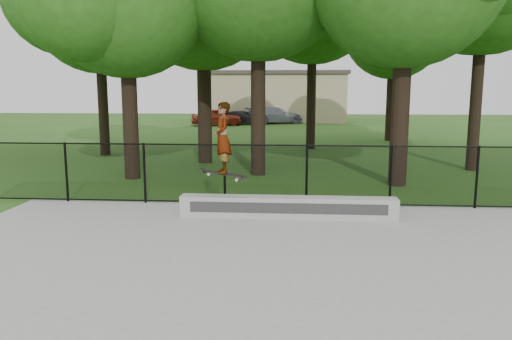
% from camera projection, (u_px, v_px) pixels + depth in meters
% --- Properties ---
extents(ground, '(100.00, 100.00, 0.00)m').
position_uv_depth(ground, '(318.00, 317.00, 6.38)').
color(ground, '#2B5116').
rests_on(ground, ground).
extents(concrete_slab, '(14.00, 12.00, 0.06)m').
position_uv_depth(concrete_slab, '(318.00, 315.00, 6.37)').
color(concrete_slab, gray).
rests_on(concrete_slab, ground).
extents(grind_ledge, '(4.76, 0.40, 0.47)m').
position_uv_depth(grind_ledge, '(288.00, 207.00, 10.98)').
color(grind_ledge, '#ACABA7').
rests_on(grind_ledge, concrete_slab).
extents(car_a, '(4.13, 2.56, 1.32)m').
position_uv_depth(car_a, '(216.00, 117.00, 38.38)').
color(car_a, maroon).
rests_on(car_a, ground).
extents(car_b, '(3.12, 1.94, 1.06)m').
position_uv_depth(car_b, '(241.00, 118.00, 39.77)').
color(car_b, black).
rests_on(car_b, ground).
extents(car_c, '(4.71, 3.53, 1.36)m').
position_uv_depth(car_c, '(275.00, 115.00, 40.58)').
color(car_c, '#8F90A2').
rests_on(car_c, ground).
extents(skater_airborne, '(0.84, 0.64, 1.67)m').
position_uv_depth(skater_airborne, '(223.00, 140.00, 10.64)').
color(skater_airborne, black).
rests_on(skater_airborne, ground).
extents(chainlink_fence, '(16.06, 0.06, 1.50)m').
position_uv_depth(chainlink_fence, '(307.00, 175.00, 12.05)').
color(chainlink_fence, black).
rests_on(chainlink_fence, concrete_slab).
extents(distant_building, '(12.40, 6.40, 4.30)m').
position_uv_depth(distant_building, '(274.00, 96.00, 43.56)').
color(distant_building, tan).
rests_on(distant_building, ground).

